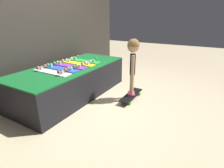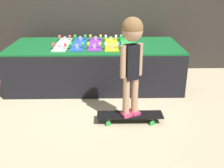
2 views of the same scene
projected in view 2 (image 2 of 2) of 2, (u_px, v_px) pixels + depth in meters
The scene contains 9 objects.
ground_plane at pixel (94, 103), 3.32m from camera, with size 16.00×16.00×0.00m, color beige.
display_rack at pixel (96, 65), 3.79m from camera, with size 2.38×1.03×0.59m.
skateboard_white_on_rack at pixel (62, 44), 3.67m from camera, with size 0.18×0.75×0.09m.
skateboard_blue_on_rack at pixel (79, 44), 3.68m from camera, with size 0.18×0.75×0.09m.
skateboard_purple_on_rack at pixel (95, 43), 3.69m from camera, with size 0.18×0.75×0.09m.
skateboard_yellow_on_rack at pixel (111, 44), 3.67m from camera, with size 0.18×0.75×0.09m.
skateboard_green_on_rack at pixel (127, 43), 3.70m from camera, with size 0.18×0.75×0.09m.
skateboard_on_floor at pixel (130, 116), 2.86m from camera, with size 0.72×0.18×0.09m.
child at pixel (132, 49), 2.58m from camera, with size 0.23×0.21×1.04m.
Camera 2 is at (0.16, -2.99, 1.48)m, focal length 42.00 mm.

